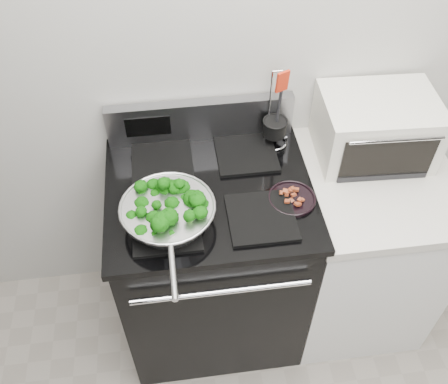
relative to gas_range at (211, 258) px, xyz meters
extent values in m
cube|color=beige|center=(0.30, 0.34, 0.86)|extent=(4.00, 0.02, 2.70)
cube|color=black|center=(0.00, 0.00, -0.03)|extent=(0.76, 0.66, 0.92)
cube|color=black|center=(0.00, 0.00, 0.45)|extent=(0.79, 0.69, 0.03)
cube|color=#99999E|center=(0.00, 0.30, 0.55)|extent=(0.76, 0.05, 0.18)
cube|color=black|center=(-0.17, -0.17, 0.47)|extent=(0.24, 0.24, 0.01)
cube|color=black|center=(0.17, -0.17, 0.47)|extent=(0.24, 0.24, 0.01)
cube|color=black|center=(-0.17, 0.17, 0.47)|extent=(0.24, 0.24, 0.01)
cube|color=black|center=(0.17, 0.17, 0.47)|extent=(0.24, 0.24, 0.01)
cube|color=white|center=(0.68, 0.00, -0.05)|extent=(0.60, 0.66, 0.88)
cube|color=beige|center=(0.68, 0.00, 0.41)|extent=(0.62, 0.68, 0.04)
torus|color=silver|center=(-0.16, -0.14, 0.54)|extent=(0.34, 0.34, 0.01)
cylinder|color=silver|center=(-0.16, -0.41, 0.54)|extent=(0.02, 0.21, 0.02)
cylinder|color=black|center=(0.30, -0.10, 0.47)|extent=(0.18, 0.18, 0.01)
cylinder|color=black|center=(0.29, 0.22, 0.54)|extent=(0.09, 0.09, 0.07)
cylinder|color=black|center=(0.29, 0.22, 0.62)|extent=(0.02, 0.02, 0.21)
cube|color=red|center=(0.29, 0.22, 0.77)|extent=(0.05, 0.03, 0.09)
cube|color=silver|center=(0.69, 0.15, 0.56)|extent=(0.46, 0.36, 0.26)
cube|color=black|center=(0.69, -0.02, 0.55)|extent=(0.36, 0.02, 0.18)
camera|label=1|loc=(-0.11, -1.29, 1.85)|focal=40.00mm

